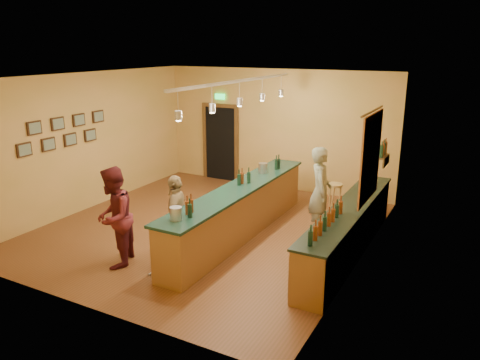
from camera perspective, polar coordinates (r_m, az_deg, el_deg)
The scene contains 17 objects.
floor at distance 10.10m, azimuth -3.94°, elevation -5.95°, with size 7.00×7.00×0.00m, color brown.
ceiling at distance 9.38m, azimuth -4.32°, elevation 12.48°, with size 6.50×7.00×0.02m, color silver.
wall_back at distance 12.65m, azimuth 4.38°, elevation 6.14°, with size 6.50×0.02×3.20m, color #B59B44.
wall_front at distance 7.02m, azimuth -19.48°, elevation -3.05°, with size 6.50×0.02×3.20m, color #B59B44.
wall_left at distance 11.64m, azimuth -17.84°, elevation 4.52°, with size 0.02×7.00×3.20m, color #B59B44.
wall_right at distance 8.39m, azimuth 15.03°, elevation 0.42°, with size 0.02×7.00×3.20m, color #B59B44.
doorway at distance 13.48m, azimuth -2.35°, elevation 4.75°, with size 1.15×0.09×2.48m.
tapestry at distance 8.72m, azimuth 15.64°, elevation 2.65°, with size 0.03×1.40×1.60m, color #9B321F.
bottle_shelf at distance 10.20m, azimuth 17.14°, elevation 3.39°, with size 0.17×0.55×0.54m.
picture_grid at distance 11.05m, azimuth -20.62°, elevation 5.52°, with size 0.06×2.20×0.70m, color #382111, non-canonical shape.
back_counter at distance 8.97m, azimuth 13.04°, elevation -5.92°, with size 0.60×4.55×1.27m.
tasting_bar at distance 9.52m, azimuth -0.08°, elevation -3.41°, with size 0.73×5.10×1.38m.
pendant_track at distance 9.01m, azimuth -0.07°, elevation 10.98°, with size 0.11×4.60×0.50m.
bartender at distance 9.65m, azimuth 9.75°, elevation -1.39°, with size 0.67×0.44×1.85m, color gray.
customer_a at distance 8.47m, azimuth -15.13°, elevation -4.42°, with size 0.87×0.68×1.80m, color #59191E.
customer_b at distance 8.62m, azimuth -7.73°, elevation -4.44°, with size 0.92×0.38×1.57m, color #997A51.
bar_stool at distance 11.00m, azimuth 11.49°, elevation -1.17°, with size 0.35×0.35×0.72m.
Camera 1 is at (5.01, -7.91, 3.81)m, focal length 35.00 mm.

